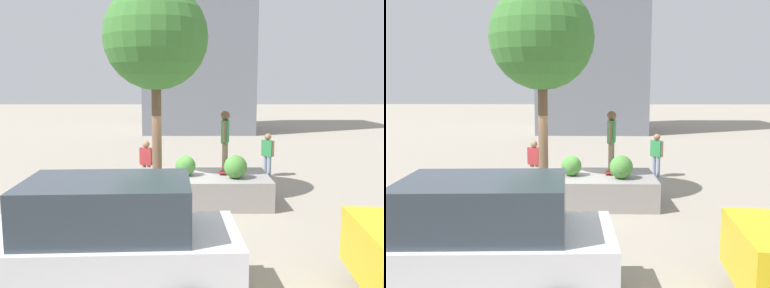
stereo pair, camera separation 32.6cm
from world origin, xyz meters
The scene contains 11 objects.
ground_plane centered at (0.00, 0.00, 0.00)m, with size 120.00×120.00×0.00m, color #9E9384.
planter_ledge centered at (-0.50, -0.06, 0.41)m, with size 4.38×2.17×0.81m, color gray.
plaza_tree centered at (0.52, -0.35, 4.70)m, with size 2.98×2.98×5.39m.
boxwood_shrub centered at (-1.70, 0.36, 1.14)m, with size 0.65×0.65×0.65m, color #4C8C3D.
hedge_clump centered at (-0.31, 0.02, 1.10)m, with size 0.58×0.58×0.58m, color #4C8C3D.
skateboard centered at (-1.47, -0.35, 0.87)m, with size 0.45×0.83×0.07m.
skateboarder centered at (-1.47, -0.35, 1.90)m, with size 0.28×0.59×1.75m.
police_car centered at (0.92, 5.66, 1.02)m, with size 4.40×2.18×2.01m.
pedestrian_crossing centered at (1.02, -2.04, 0.89)m, with size 0.49×0.30×1.54m.
passerby_with_bag centered at (-3.31, -3.49, 0.93)m, with size 0.44×0.42×1.61m.
plaza_lowrise_south centered at (-1.05, -19.00, 8.70)m, with size 7.57×6.72×17.40m, color slate.
Camera 1 is at (-0.45, 11.54, 3.39)m, focal length 38.59 mm.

